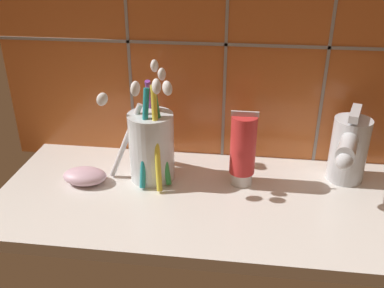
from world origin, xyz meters
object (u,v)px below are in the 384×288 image
object	(u,v)px
soap_bar	(85,176)
toothpaste_tube	(243,149)
toothbrush_cup	(151,143)
sink_faucet	(349,149)

from	to	relation	value
soap_bar	toothpaste_tube	bearing A→B (deg)	7.35
toothbrush_cup	sink_faucet	distance (cm)	31.68
sink_faucet	soap_bar	xyz separation A→B (cm)	(-42.13, -6.12, -4.70)
sink_faucet	soap_bar	bearing A→B (deg)	-64.46
sink_faucet	toothpaste_tube	bearing A→B (deg)	-63.10
toothpaste_tube	soap_bar	bearing A→B (deg)	-172.65
toothpaste_tube	sink_faucet	world-z (taller)	toothpaste_tube
toothbrush_cup	soap_bar	distance (cm)	12.19
toothbrush_cup	toothpaste_tube	world-z (taller)	toothbrush_cup
sink_faucet	soap_bar	distance (cm)	42.83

